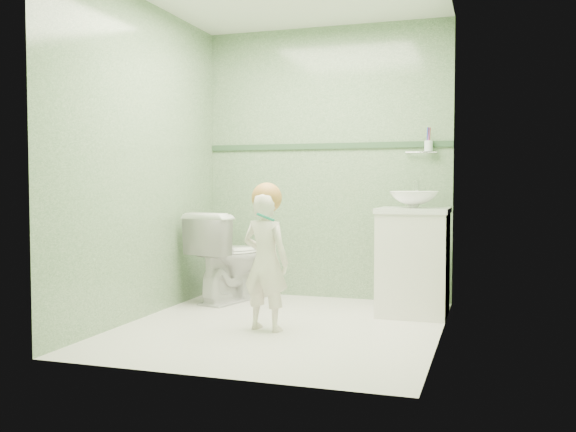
% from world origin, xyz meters
% --- Properties ---
extents(ground, '(2.50, 2.50, 0.00)m').
position_xyz_m(ground, '(0.00, 0.00, 0.00)').
color(ground, silver).
rests_on(ground, ground).
extents(room_shell, '(2.50, 2.54, 2.40)m').
position_xyz_m(room_shell, '(0.00, 0.00, 1.20)').
color(room_shell, '#6A8F65').
rests_on(room_shell, ground).
extents(trim_stripe, '(2.20, 0.02, 0.05)m').
position_xyz_m(trim_stripe, '(0.00, 1.24, 1.35)').
color(trim_stripe, '#345336').
rests_on(trim_stripe, room_shell).
extents(vanity, '(0.52, 0.50, 0.80)m').
position_xyz_m(vanity, '(0.84, 0.70, 0.40)').
color(vanity, white).
rests_on(vanity, ground).
extents(counter, '(0.54, 0.52, 0.04)m').
position_xyz_m(counter, '(0.84, 0.70, 0.81)').
color(counter, white).
rests_on(counter, vanity).
extents(basin, '(0.37, 0.37, 0.13)m').
position_xyz_m(basin, '(0.84, 0.70, 0.89)').
color(basin, white).
rests_on(basin, counter).
extents(faucet, '(0.03, 0.13, 0.18)m').
position_xyz_m(faucet, '(0.84, 0.89, 0.97)').
color(faucet, silver).
rests_on(faucet, counter).
extents(cup_holder, '(0.26, 0.07, 0.21)m').
position_xyz_m(cup_holder, '(0.89, 1.18, 1.33)').
color(cup_holder, silver).
rests_on(cup_holder, room_shell).
extents(toilet, '(0.61, 0.85, 0.78)m').
position_xyz_m(toilet, '(-0.74, 0.80, 0.39)').
color(toilet, white).
rests_on(toilet, ground).
extents(toddler, '(0.39, 0.29, 0.95)m').
position_xyz_m(toddler, '(-0.07, -0.14, 0.48)').
color(toddler, white).
rests_on(toddler, ground).
extents(hair_cap, '(0.21, 0.21, 0.21)m').
position_xyz_m(hair_cap, '(-0.07, -0.12, 0.92)').
color(hair_cap, '#BC7F3B').
rests_on(hair_cap, toddler).
extents(teal_toothbrush, '(0.11, 0.14, 0.08)m').
position_xyz_m(teal_toothbrush, '(-0.02, -0.28, 0.80)').
color(teal_toothbrush, '#167E63').
rests_on(teal_toothbrush, toddler).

